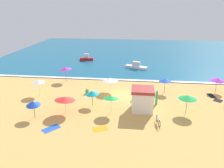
% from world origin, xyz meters
% --- Properties ---
extents(ground_plane, '(60.00, 60.00, 0.00)m').
position_xyz_m(ground_plane, '(0.00, 0.00, 0.00)').
color(ground_plane, '#E0A856').
extents(ocean_water, '(60.00, 44.00, 0.10)m').
position_xyz_m(ocean_water, '(0.00, 28.00, 0.05)').
color(ocean_water, '#196084').
rests_on(ocean_water, ground_plane).
extents(wave_breaker_foam, '(57.00, 0.70, 0.01)m').
position_xyz_m(wave_breaker_foam, '(0.00, 6.30, 0.10)').
color(wave_breaker_foam, white).
rests_on(wave_breaker_foam, ocean_water).
extents(lifeguard_cabana, '(2.54, 2.52, 2.71)m').
position_xyz_m(lifeguard_cabana, '(2.30, -3.97, 1.38)').
color(lifeguard_cabana, white).
rests_on(lifeguard_cabana, ground_plane).
extents(beach_umbrella_0, '(3.10, 3.11, 2.09)m').
position_xyz_m(beach_umbrella_0, '(-6.24, -5.67, 1.78)').
color(beach_umbrella_0, silver).
rests_on(beach_umbrella_0, ground_plane).
extents(beach_umbrella_1, '(2.24, 2.24, 1.98)m').
position_xyz_m(beach_umbrella_1, '(-3.64, -3.35, 1.67)').
color(beach_umbrella_1, '#4C3823').
rests_on(beach_umbrella_1, ground_plane).
extents(beach_umbrella_2, '(1.83, 1.86, 2.02)m').
position_xyz_m(beach_umbrella_2, '(-9.28, -7.06, 1.69)').
color(beach_umbrella_2, '#4C3823').
rests_on(beach_umbrella_2, ground_plane).
extents(beach_umbrella_3, '(1.92, 1.94, 2.16)m').
position_xyz_m(beach_umbrella_3, '(-1.18, -5.00, 1.91)').
color(beach_umbrella_3, silver).
rests_on(beach_umbrella_3, ground_plane).
extents(beach_umbrella_4, '(2.74, 2.75, 2.11)m').
position_xyz_m(beach_umbrella_4, '(12.75, 2.99, 1.81)').
color(beach_umbrella_4, '#4C3823').
rests_on(beach_umbrella_4, ground_plane).
extents(beach_umbrella_5, '(2.32, 2.31, 2.04)m').
position_xyz_m(beach_umbrella_5, '(5.52, 1.87, 1.82)').
color(beach_umbrella_5, '#4C3823').
rests_on(beach_umbrella_5, ground_plane).
extents(beach_umbrella_6, '(2.83, 2.83, 2.17)m').
position_xyz_m(beach_umbrella_6, '(7.25, -4.12, 1.96)').
color(beach_umbrella_6, '#4C3823').
rests_on(beach_umbrella_6, ground_plane).
extents(beach_umbrella_7, '(2.43, 2.41, 2.36)m').
position_xyz_m(beach_umbrella_7, '(-9.63, 4.97, 2.08)').
color(beach_umbrella_7, '#4C3823').
rests_on(beach_umbrella_7, ground_plane).
extents(beach_umbrella_8, '(2.56, 2.59, 2.13)m').
position_xyz_m(beach_umbrella_8, '(-2.09, 1.35, 1.77)').
color(beach_umbrella_8, silver).
rests_on(beach_umbrella_8, ground_plane).
extents(beach_umbrella_9, '(2.20, 2.19, 2.11)m').
position_xyz_m(beach_umbrella_9, '(-11.48, -0.91, 1.91)').
color(beach_umbrella_9, silver).
rests_on(beach_umbrella_9, ground_plane).
extents(parked_bicycle, '(0.29, 1.81, 0.76)m').
position_xyz_m(parked_bicycle, '(3.93, -6.94, 0.38)').
color(parked_bicycle, black).
rests_on(parked_bicycle, ground_plane).
extents(beachgoer_1, '(0.52, 0.52, 0.82)m').
position_xyz_m(beachgoer_1, '(1.36, -1.35, 0.34)').
color(beachgoer_1, green).
rests_on(beachgoer_1, ground_plane).
extents(beachgoer_2, '(0.36, 0.36, 1.92)m').
position_xyz_m(beachgoer_2, '(4.08, -2.25, 0.92)').
color(beachgoer_2, green).
rests_on(beachgoer_2, ground_plane).
extents(beachgoer_5, '(0.41, 0.41, 0.77)m').
position_xyz_m(beachgoer_5, '(-5.12, 0.18, 0.33)').
color(beachgoer_5, green).
rests_on(beachgoer_5, ground_plane).
extents(beach_towel_1, '(0.98, 1.68, 0.01)m').
position_xyz_m(beach_towel_1, '(11.71, 1.35, 0.01)').
color(beach_towel_1, black).
rests_on(beach_towel_1, ground_plane).
extents(beach_towel_2, '(1.43, 1.46, 0.01)m').
position_xyz_m(beach_towel_2, '(12.07, -0.20, 0.01)').
color(beach_towel_2, black).
rests_on(beach_towel_2, ground_plane).
extents(beach_towel_3, '(1.71, 1.41, 0.01)m').
position_xyz_m(beach_towel_3, '(-1.85, -8.55, 0.01)').
color(beach_towel_3, orange).
rests_on(beach_towel_3, ground_plane).
extents(beach_towel_4, '(1.84, 1.93, 0.01)m').
position_xyz_m(beach_towel_4, '(-6.68, -9.05, 0.01)').
color(beach_towel_4, blue).
rests_on(beach_towel_4, ground_plane).
extents(small_boat_0, '(2.98, 1.32, 1.42)m').
position_xyz_m(small_boat_0, '(-9.40, 18.57, 0.55)').
color(small_boat_0, red).
rests_on(small_boat_0, ocean_water).
extents(small_boat_1, '(4.38, 2.68, 1.30)m').
position_xyz_m(small_boat_1, '(1.52, 13.32, 0.51)').
color(small_boat_1, white).
rests_on(small_boat_1, ocean_water).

